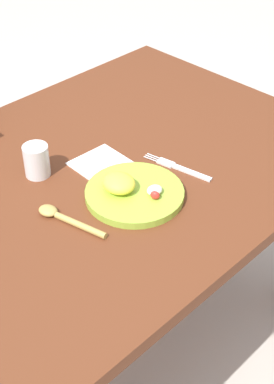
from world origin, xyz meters
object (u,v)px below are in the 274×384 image
Objects in this scene: fork at (179,168)px; drinking_cup at (37,161)px; plate at (132,192)px; spoon at (63,217)px.

drinking_cup reaches higher than fork.
spoon is at bearing 163.66° from plate.
plate is at bearing -66.36° from drinking_cup.
drinking_cup is at bearing 113.64° from plate.
spoon is (-0.36, 0.06, 0.01)m from fork.
plate is at bearing -118.98° from spoon.
drinking_cup is (-0.11, 0.25, 0.03)m from plate.
spoon is 0.21m from drinking_cup.
drinking_cup reaches higher than plate.
spoon is 2.22× the size of drinking_cup.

